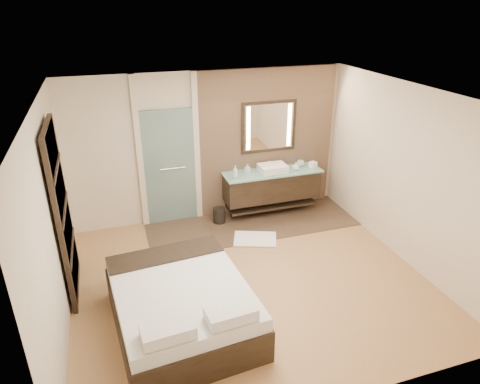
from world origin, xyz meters
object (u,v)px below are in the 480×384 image
object	(u,v)px
vanity	(272,185)
bed	(182,306)
mirror_unit	(269,127)
waste_bin	(219,215)

from	to	relation	value
vanity	bed	bearing A→B (deg)	-130.91
mirror_unit	bed	xyz separation A→B (m)	(-2.23, -2.81, -1.33)
mirror_unit	bed	bearing A→B (deg)	-128.41
vanity	waste_bin	xyz separation A→B (m)	(-1.06, -0.07, -0.44)
bed	vanity	bearing A→B (deg)	44.28
mirror_unit	waste_bin	size ratio (longest dim) A/B	3.71
vanity	mirror_unit	distance (m)	1.10
vanity	waste_bin	bearing A→B (deg)	-176.32
vanity	waste_bin	distance (m)	1.15
mirror_unit	bed	size ratio (longest dim) A/B	0.50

